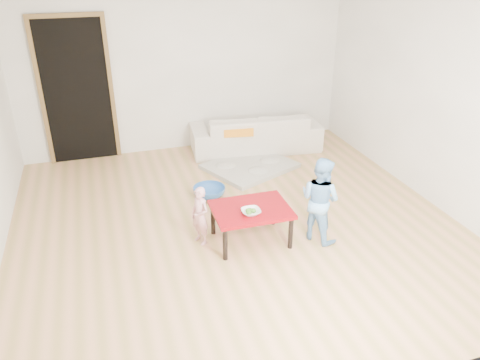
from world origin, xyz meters
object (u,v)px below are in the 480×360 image
sofa (255,132)px  basin (209,192)px  red_table (251,224)px  child_blue (320,199)px  child_pink (200,216)px  bowl (251,212)px

sofa → basin: size_ratio=4.85×
red_table → child_blue: 0.79m
child_pink → sofa: bearing=121.1°
bowl → basin: (-0.14, 1.24, -0.37)m
child_pink → child_blue: child_blue is taller
red_table → basin: red_table is taller
child_blue → basin: (-0.90, 1.29, -0.41)m
bowl → child_pink: (-0.48, 0.25, -0.10)m
child_blue → basin: size_ratio=2.31×
child_pink → basin: child_pink is taller
basin → child_pink: bearing=-109.2°
sofa → child_blue: (-0.19, -2.62, 0.19)m
basin → bowl: bearing=-83.6°
basin → red_table: bearing=-80.9°
bowl → basin: size_ratio=0.48×
sofa → child_blue: child_blue is taller
child_blue → basin: child_blue is taller
bowl → child_pink: 0.56m
bowl → basin: bearing=96.4°
red_table → bowl: 0.26m
sofa → basin: (-1.09, -1.33, -0.23)m
child_blue → basin: 1.62m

